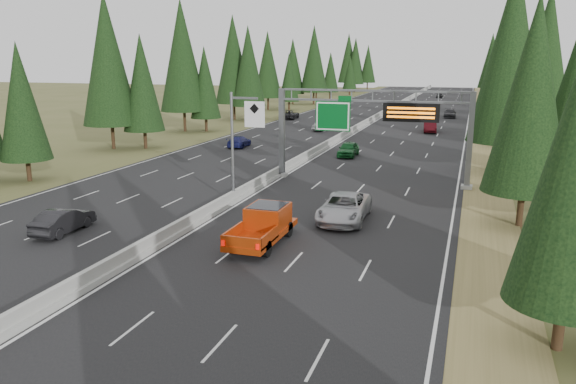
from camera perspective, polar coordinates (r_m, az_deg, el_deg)
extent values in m
cube|color=black|center=(93.72, 8.18, 6.90)|extent=(32.00, 260.00, 0.08)
cube|color=olive|center=(92.30, 19.17, 6.19)|extent=(3.60, 260.00, 0.06)
cube|color=#4A5025|center=(98.40, -2.16, 7.32)|extent=(3.60, 260.00, 0.06)
cube|color=#979791|center=(93.70, 8.18, 7.01)|extent=(0.70, 260.00, 0.30)
cube|color=#979791|center=(93.66, 8.19, 7.26)|extent=(0.30, 260.00, 0.60)
cube|color=slate|center=(49.77, -0.62, 6.01)|extent=(0.45, 0.45, 7.80)
cube|color=#979791|center=(50.39, -0.61, 1.78)|extent=(0.90, 0.90, 0.30)
cube|color=slate|center=(47.14, 18.00, 4.95)|extent=(0.45, 0.45, 7.80)
cube|color=#979791|center=(47.79, 17.68, 0.50)|extent=(0.90, 0.90, 0.30)
cube|color=slate|center=(47.47, 8.60, 10.14)|extent=(15.85, 0.35, 0.16)
cube|color=slate|center=(47.52, 8.57, 9.13)|extent=(15.85, 0.35, 0.16)
cube|color=#054C19|center=(48.05, 4.58, 7.69)|extent=(3.00, 0.10, 2.50)
cube|color=silver|center=(47.99, 4.56, 7.68)|extent=(2.85, 0.02, 2.35)
cube|color=#054C19|center=(47.70, 5.79, 9.43)|extent=(1.10, 0.10, 0.45)
cube|color=black|center=(46.85, 12.39, 7.89)|extent=(4.50, 0.40, 1.50)
cube|color=orange|center=(46.60, 12.38, 8.30)|extent=(3.80, 0.02, 0.18)
cube|color=orange|center=(46.63, 12.36, 7.87)|extent=(3.80, 0.02, 0.18)
cube|color=orange|center=(46.66, 12.34, 7.44)|extent=(3.80, 0.02, 0.18)
cylinder|color=slate|center=(40.66, -5.67, 4.43)|extent=(0.20, 0.20, 8.00)
cube|color=#979791|center=(41.44, -5.55, -0.90)|extent=(0.50, 0.50, 0.20)
cube|color=slate|center=(39.87, -4.45, 9.49)|extent=(2.00, 0.15, 0.15)
cube|color=silver|center=(39.55, -3.41, 7.88)|extent=(1.50, 0.06, 1.80)
cylinder|color=black|center=(23.08, 25.83, -12.10)|extent=(0.40, 0.40, 1.86)
cylinder|color=black|center=(38.24, 22.53, -1.61)|extent=(0.40, 0.40, 2.28)
cone|color=black|center=(37.18, 23.51, 9.05)|extent=(5.12, 5.12, 11.95)
cylinder|color=black|center=(55.35, 20.90, 3.28)|extent=(0.40, 0.40, 3.00)
cone|color=black|center=(54.65, 21.73, 13.01)|extent=(6.76, 6.76, 15.77)
cylinder|color=black|center=(55.58, 26.82, 2.48)|extent=(0.40, 0.40, 2.47)
cylinder|color=black|center=(72.88, 21.06, 5.14)|extent=(0.40, 0.40, 2.11)
cone|color=black|center=(72.34, 21.50, 10.30)|extent=(4.74, 4.74, 11.07)
cylinder|color=black|center=(75.49, 24.05, 5.47)|extent=(0.40, 0.40, 2.99)
cone|color=black|center=(74.98, 24.73, 12.55)|extent=(6.73, 6.73, 15.71)
cylinder|color=black|center=(93.34, 20.05, 6.75)|extent=(0.40, 0.40, 1.86)
cone|color=black|center=(92.93, 20.34, 10.30)|extent=(4.18, 4.18, 9.75)
cylinder|color=black|center=(91.95, 23.21, 6.71)|extent=(0.40, 0.40, 2.84)
cone|color=black|center=(91.52, 23.72, 12.23)|extent=(6.40, 6.40, 14.93)
cylinder|color=black|center=(110.09, 20.38, 7.92)|extent=(0.40, 0.40, 3.02)
cone|color=black|center=(109.74, 20.78, 12.81)|extent=(6.79, 6.79, 15.84)
cylinder|color=black|center=(109.12, 22.44, 7.61)|extent=(0.40, 0.40, 2.69)
cone|color=black|center=(108.75, 22.84, 12.01)|extent=(6.04, 6.04, 14.10)
cylinder|color=black|center=(128.32, 20.25, 8.35)|extent=(0.40, 0.40, 1.97)
cone|color=black|center=(128.02, 20.47, 11.08)|extent=(4.42, 4.42, 10.32)
cylinder|color=black|center=(126.43, 22.27, 8.15)|extent=(0.40, 0.40, 2.13)
cone|color=black|center=(126.12, 22.54, 11.16)|extent=(4.79, 4.79, 11.17)
cylinder|color=black|center=(146.73, 19.81, 8.89)|extent=(0.40, 0.40, 1.86)
cone|color=black|center=(146.47, 19.99, 11.16)|extent=(4.20, 4.20, 9.79)
cylinder|color=black|center=(144.75, 21.46, 8.76)|extent=(0.40, 0.40, 2.15)
cone|color=black|center=(144.48, 21.69, 11.41)|extent=(4.83, 4.83, 11.28)
cylinder|color=black|center=(165.24, 19.71, 9.46)|extent=(0.40, 0.40, 2.75)
cone|color=black|center=(165.00, 19.94, 12.44)|extent=(6.20, 6.20, 14.46)
cylinder|color=black|center=(164.76, 21.50, 9.21)|extent=(0.40, 0.40, 2.18)
cone|color=black|center=(164.52, 21.71, 11.57)|extent=(4.90, 4.90, 11.43)
cylinder|color=black|center=(182.64, 19.85, 9.73)|extent=(0.40, 0.40, 2.65)
cone|color=black|center=(182.42, 20.06, 12.32)|extent=(5.96, 5.96, 13.91)
cylinder|color=black|center=(182.44, 20.83, 9.56)|extent=(0.40, 0.40, 2.09)
cone|color=black|center=(182.23, 21.00, 11.60)|extent=(4.69, 4.69, 10.95)
cylinder|color=black|center=(197.63, 19.88, 9.94)|extent=(0.40, 0.40, 2.60)
cone|color=black|center=(197.43, 20.07, 12.29)|extent=(5.85, 5.85, 13.66)
cylinder|color=black|center=(199.77, 20.51, 9.94)|extent=(0.40, 0.40, 2.75)
cone|color=black|center=(199.57, 20.71, 12.39)|extent=(6.18, 6.18, 14.42)
cylinder|color=black|center=(53.66, -24.84, 2.03)|extent=(0.40, 0.40, 1.89)
cone|color=black|center=(52.95, -25.47, 8.32)|extent=(4.26, 4.26, 9.95)
cylinder|color=black|center=(68.90, -14.30, 5.19)|extent=(0.40, 0.40, 2.12)
cone|color=black|center=(68.33, -14.62, 10.70)|extent=(4.77, 4.77, 11.13)
cylinder|color=black|center=(69.62, -17.35, 5.39)|extent=(0.40, 0.40, 2.85)
cone|color=black|center=(69.05, -17.87, 12.72)|extent=(6.42, 6.42, 14.97)
cylinder|color=black|center=(83.75, -8.30, 6.79)|extent=(0.40, 0.40, 1.96)
cone|color=black|center=(83.29, -8.44, 10.97)|extent=(4.40, 4.40, 10.27)
cylinder|color=black|center=(84.20, -10.44, 7.10)|extent=(0.40, 0.40, 3.00)
cone|color=black|center=(83.74, -10.72, 13.48)|extent=(6.74, 6.74, 15.73)
cylinder|color=black|center=(97.43, -3.97, 7.97)|extent=(0.40, 0.40, 2.55)
cone|color=black|center=(97.02, -4.05, 12.65)|extent=(5.73, 5.73, 13.37)
cylinder|color=black|center=(99.93, -5.47, 8.16)|extent=(0.40, 0.40, 2.85)
cone|color=black|center=(99.53, -5.59, 13.27)|extent=(6.41, 6.41, 14.95)
cylinder|color=black|center=(117.69, 0.10, 8.75)|extent=(0.40, 0.40, 1.86)
cone|color=black|center=(117.37, 0.10, 11.58)|extent=(4.19, 4.19, 9.77)
cylinder|color=black|center=(118.81, -2.04, 8.96)|extent=(0.40, 0.40, 2.56)
cone|color=black|center=(118.47, -2.07, 12.82)|extent=(5.76, 5.76, 13.45)
cylinder|color=black|center=(133.57, 2.62, 9.50)|extent=(0.40, 0.40, 2.88)
cone|color=black|center=(133.27, 2.66, 13.36)|extent=(6.48, 6.48, 15.11)
cylinder|color=black|center=(134.24, 0.49, 9.44)|extent=(0.40, 0.40, 2.41)
cone|color=black|center=(133.94, 0.50, 12.66)|extent=(5.43, 5.43, 12.68)
cylinder|color=black|center=(150.11, 4.29, 9.72)|extent=(0.40, 0.40, 1.95)
cone|color=black|center=(149.85, 4.33, 12.05)|extent=(4.39, 4.39, 10.24)
cylinder|color=black|center=(151.64, 2.88, 9.79)|extent=(0.40, 0.40, 1.98)
cone|color=black|center=(151.39, 2.91, 12.12)|extent=(4.45, 4.45, 10.38)
cylinder|color=black|center=(169.00, 6.26, 10.06)|extent=(0.40, 0.40, 1.83)
cone|color=black|center=(168.78, 6.31, 12.00)|extent=(4.12, 4.12, 9.60)
cylinder|color=black|center=(169.73, 4.36, 10.13)|extent=(0.40, 0.40, 1.90)
cone|color=black|center=(169.51, 4.39, 12.13)|extent=(4.27, 4.27, 9.97)
cylinder|color=black|center=(185.03, 6.76, 10.44)|extent=(0.40, 0.40, 2.58)
cone|color=black|center=(184.81, 6.83, 12.94)|extent=(5.81, 5.81, 13.56)
cylinder|color=black|center=(187.37, 6.10, 10.55)|extent=(0.40, 0.40, 2.96)
cone|color=black|center=(187.16, 6.17, 13.38)|extent=(6.66, 6.66, 15.55)
cylinder|color=black|center=(200.81, 8.05, 10.60)|extent=(0.40, 0.40, 2.44)
cone|color=black|center=(200.61, 8.13, 12.78)|extent=(5.49, 5.49, 12.81)
cylinder|color=black|center=(202.60, 6.79, 10.72)|extent=(0.40, 0.40, 2.83)
cone|color=black|center=(202.40, 6.86, 13.22)|extent=(6.36, 6.36, 14.85)
imported|color=#BCBCC2|center=(36.61, 5.73, -1.58)|extent=(3.07, 6.31, 1.73)
cylinder|color=black|center=(30.59, -5.63, -5.40)|extent=(0.34, 0.90, 0.90)
cylinder|color=black|center=(29.90, -2.25, -5.79)|extent=(0.34, 0.90, 0.90)
cylinder|color=black|center=(33.86, -3.09, -3.49)|extent=(0.34, 0.90, 0.90)
cylinder|color=black|center=(33.24, 0.00, -3.80)|extent=(0.34, 0.90, 0.90)
cube|color=#A6310A|center=(31.87, -2.66, -4.25)|extent=(2.26, 6.32, 0.34)
cube|color=#A6310A|center=(32.56, -2.04, -2.42)|extent=(2.14, 2.48, 1.24)
cube|color=black|center=(32.47, -2.04, -1.84)|extent=(1.92, 2.14, 0.62)
cube|color=#A6310A|center=(30.66, -5.67, -4.25)|extent=(0.11, 2.71, 0.68)
cube|color=#A6310A|center=(29.89, -1.90, -4.66)|extent=(0.11, 2.71, 0.68)
cube|color=#A6310A|center=(29.07, -4.81, -5.22)|extent=(2.26, 0.11, 0.68)
imported|color=#125221|center=(61.14, 6.15, 4.36)|extent=(1.94, 4.64, 1.57)
imported|color=#500B12|center=(83.73, 14.23, 6.47)|extent=(2.24, 5.15, 1.65)
imported|color=#232326|center=(106.23, 16.13, 7.68)|extent=(2.23, 5.20, 1.49)
imported|color=silver|center=(115.88, 11.86, 8.37)|extent=(3.10, 5.92, 1.59)
imported|color=black|center=(160.36, 15.14, 9.44)|extent=(1.71, 3.82, 1.27)
imported|color=black|center=(36.60, -21.87, -2.70)|extent=(1.75, 4.55, 1.48)
imported|color=navy|center=(67.51, -5.00, 5.13)|extent=(2.29, 4.81, 1.35)
imported|color=silver|center=(83.43, 3.38, 6.76)|extent=(2.07, 4.38, 1.45)
imported|color=black|center=(99.85, 0.20, 7.88)|extent=(2.92, 5.59, 1.50)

